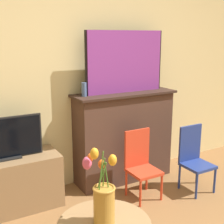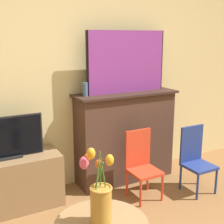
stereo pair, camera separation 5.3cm
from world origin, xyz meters
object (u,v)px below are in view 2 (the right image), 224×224
Objects in this scene: painting at (127,62)px; vase_tulips at (100,198)px; chair_red at (141,162)px; chair_blue at (195,157)px; tv_monitor at (6,138)px.

vase_tulips is at bearing -126.09° from painting.
chair_red and chair_blue have the same top height.
chair_red is at bearing 45.24° from vase_tulips.
chair_blue is at bearing -14.83° from chair_red.
painting reaches higher than tv_monitor.
chair_red is 1.00× the size of chair_blue.
chair_red is (1.26, -0.39, -0.34)m from tv_monitor.
painting reaches higher than chair_blue.
chair_red is at bearing -17.25° from tv_monitor.
chair_red is at bearing -99.51° from painting.
chair_red is at bearing 165.17° from chair_blue.
vase_tulips is (0.32, -1.33, -0.04)m from tv_monitor.
painting is 1.85m from vase_tulips.
vase_tulips is at bearing -76.42° from tv_monitor.
tv_monitor is 1.37m from vase_tulips.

